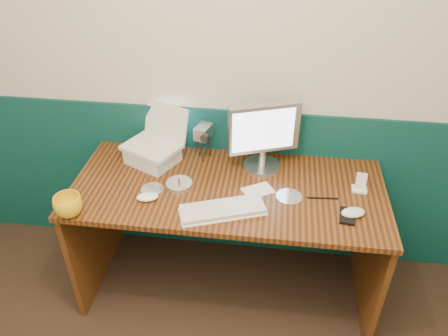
# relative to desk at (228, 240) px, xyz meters

# --- Properties ---
(back_wall) EXTENTS (3.50, 0.04, 2.50)m
(back_wall) POSITION_rel_desk_xyz_m (-0.16, 0.37, 0.88)
(back_wall) COLOR beige
(back_wall) RESTS_ON ground
(wainscot) EXTENTS (3.48, 0.02, 1.00)m
(wainscot) POSITION_rel_desk_xyz_m (-0.16, 0.36, 0.12)
(wainscot) COLOR #062D2E
(wainscot) RESTS_ON ground
(desk) EXTENTS (1.60, 0.70, 0.75)m
(desk) POSITION_rel_desk_xyz_m (0.00, 0.00, 0.00)
(desk) COLOR #341809
(desk) RESTS_ON ground
(laptop_riser) EXTENTS (0.31, 0.30, 0.09)m
(laptop_riser) POSITION_rel_desk_xyz_m (-0.44, 0.17, 0.42)
(laptop_riser) COLOR silver
(laptop_riser) RESTS_ON desk
(laptop) EXTENTS (0.35, 0.32, 0.24)m
(laptop) POSITION_rel_desk_xyz_m (-0.44, 0.17, 0.58)
(laptop) COLOR silver
(laptop) RESTS_ON laptop_riser
(monitor) EXTENTS (0.38, 0.23, 0.37)m
(monitor) POSITION_rel_desk_xyz_m (0.16, 0.20, 0.56)
(monitor) COLOR #BCBDC1
(monitor) RESTS_ON desk
(keyboard) EXTENTS (0.42, 0.26, 0.02)m
(keyboard) POSITION_rel_desk_xyz_m (0.00, -0.20, 0.39)
(keyboard) COLOR silver
(keyboard) RESTS_ON desk
(mouse_right) EXTENTS (0.13, 0.10, 0.04)m
(mouse_right) POSITION_rel_desk_xyz_m (0.61, -0.14, 0.39)
(mouse_right) COLOR silver
(mouse_right) RESTS_ON desk
(mouse_left) EXTENTS (0.12, 0.09, 0.04)m
(mouse_left) POSITION_rel_desk_xyz_m (-0.38, -0.16, 0.39)
(mouse_left) COLOR white
(mouse_left) RESTS_ON desk
(mug) EXTENTS (0.16, 0.16, 0.10)m
(mug) POSITION_rel_desk_xyz_m (-0.71, -0.31, 0.43)
(mug) COLOR yellow
(mug) RESTS_ON desk
(camcorder) EXTENTS (0.12, 0.14, 0.19)m
(camcorder) POSITION_rel_desk_xyz_m (-0.17, 0.25, 0.47)
(camcorder) COLOR #B5B4BA
(camcorder) RESTS_ON desk
(cd_spindle) EXTENTS (0.13, 0.13, 0.03)m
(cd_spindle) POSITION_rel_desk_xyz_m (-0.25, -0.03, 0.39)
(cd_spindle) COLOR silver
(cd_spindle) RESTS_ON desk
(cd_loose_a) EXTENTS (0.11, 0.11, 0.00)m
(cd_loose_a) POSITION_rel_desk_xyz_m (-0.38, -0.07, 0.38)
(cd_loose_a) COLOR silver
(cd_loose_a) RESTS_ON desk
(cd_loose_b) EXTENTS (0.13, 0.13, 0.00)m
(cd_loose_b) POSITION_rel_desk_xyz_m (0.31, -0.04, 0.38)
(cd_loose_b) COLOR silver
(cd_loose_b) RESTS_ON desk
(pen) EXTENTS (0.15, 0.02, 0.01)m
(pen) POSITION_rel_desk_xyz_m (0.47, -0.04, 0.38)
(pen) COLOR black
(pen) RESTS_ON desk
(papers) EXTENTS (0.18, 0.16, 0.00)m
(papers) POSITION_rel_desk_xyz_m (0.15, -0.01, 0.38)
(papers) COLOR white
(papers) RESTS_ON desk
(dock) EXTENTS (0.08, 0.06, 0.01)m
(dock) POSITION_rel_desk_xyz_m (0.66, 0.06, 0.38)
(dock) COLOR white
(dock) RESTS_ON desk
(music_player) EXTENTS (0.05, 0.03, 0.09)m
(music_player) POSITION_rel_desk_xyz_m (0.66, 0.06, 0.43)
(music_player) COLOR white
(music_player) RESTS_ON dock
(pda) EXTENTS (0.08, 0.12, 0.01)m
(pda) POSITION_rel_desk_xyz_m (0.58, -0.16, 0.38)
(pda) COLOR black
(pda) RESTS_ON desk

